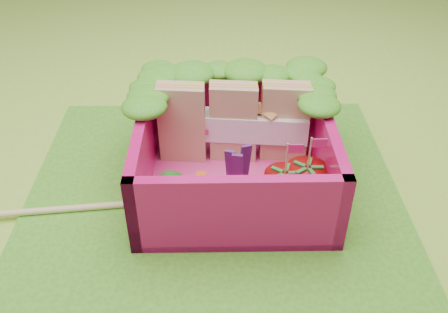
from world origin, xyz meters
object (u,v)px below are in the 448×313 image
strawberry_left (284,190)px  sandwich_stack (234,123)px  chopsticks (76,208)px  bento_box (234,153)px  broccoli (166,187)px  strawberry_right (306,185)px

strawberry_left → sandwich_stack: bearing=118.2°
chopsticks → bento_box: bearing=13.4°
bento_box → strawberry_left: size_ratio=2.56×
broccoli → sandwich_stack: bearing=51.7°
sandwich_stack → strawberry_right: 0.72m
broccoli → chopsticks: 0.66m
bento_box → strawberry_right: size_ratio=2.48×
bento_box → chopsticks: bearing=-166.6°
strawberry_left → chopsticks: size_ratio=0.24×
bento_box → sandwich_stack: size_ratio=1.19×
strawberry_left → chopsticks: bearing=178.7°
bento_box → broccoli: (-0.45, -0.29, -0.05)m
sandwich_stack → strawberry_right: bearing=-49.9°
sandwich_stack → strawberry_right: (0.46, -0.54, -0.14)m
broccoli → strawberry_right: strawberry_right is taller
strawberry_left → strawberry_right: size_ratio=0.97×
strawberry_left → chopsticks: strawberry_left is taller
bento_box → strawberry_left: strawberry_left is taller
broccoli → strawberry_right: (0.91, 0.04, -0.03)m
bento_box → strawberry_right: 0.53m
strawberry_left → chopsticks: (-1.39, 0.03, -0.17)m
sandwich_stack → strawberry_left: bearing=-61.8°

